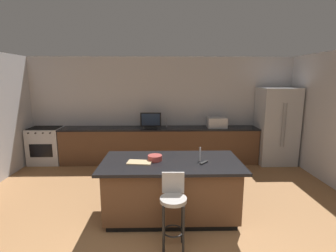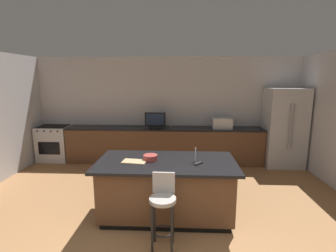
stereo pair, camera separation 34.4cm
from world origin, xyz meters
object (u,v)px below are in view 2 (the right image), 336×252
Objects in this scene: bar_stool_center at (163,205)px; tv_monitor at (155,121)px; cutting_board at (134,162)px; microwave at (222,123)px; fruit_bowl at (150,157)px; kitchen_island at (166,188)px; tv_remote at (198,163)px; range_oven at (55,143)px; refrigerator at (284,127)px.

tv_monitor is at bearing 98.52° from bar_stool_center.
microwave is at bearing 57.31° from cutting_board.
fruit_bowl is at bearing 25.75° from cutting_board.
kitchen_island is 2.18× the size of bar_stool_center.
bar_stool_center is at bearing -72.64° from fruit_bowl.
microwave is 0.92× the size of tv_monitor.
fruit_bowl is at bearing -85.98° from tv_monitor.
bar_stool_center is 0.89m from tv_remote.
tv_remote is at bearing -37.28° from range_oven.
kitchen_island is 4.10m from range_oven.
microwave is 2.87m from tv_remote.
range_oven is 5.52× the size of tv_remote.
tv_monitor is 0.53× the size of bar_stool_center.
tv_monitor reaches higher than bar_stool_center.
refrigerator is at bearing 39.93° from fruit_bowl.
refrigerator is at bearing 51.50° from bar_stool_center.
tv_monitor is at bearing 149.38° from tv_remote.
tv_monitor is at bearing 179.51° from refrigerator.
fruit_bowl is (-0.25, 0.81, 0.36)m from bar_stool_center.
microwave is 3.67m from bar_stool_center.
kitchen_island is 12.61× the size of tv_remote.
fruit_bowl is (0.18, -2.56, -0.15)m from tv_monitor.
cutting_board is (-0.48, 0.70, 0.33)m from bar_stool_center.
cutting_board is (-0.97, 0.04, -0.00)m from tv_remote.
fruit_bowl is at bearing -120.15° from microwave.
tv_remote reaches higher than kitchen_island.
tv_monitor is 2.68m from cutting_board.
refrigerator is at bearing -3.01° from microwave.
bar_stool_center is at bearing -55.24° from cutting_board.
kitchen_island is 0.55m from fruit_bowl.
tv_remote is (0.92, -2.71, -0.18)m from tv_monitor.
microwave reaches higher than bar_stool_center.
tv_monitor reaches higher than microwave.
tv_remote is (0.49, -0.11, 0.46)m from kitchen_island.
microwave is (-1.51, 0.08, 0.08)m from refrigerator.
refrigerator reaches higher than kitchen_island.
bar_stool_center is (0.43, -3.37, -0.51)m from tv_monitor.
kitchen_island is 2.71m from tv_monitor.
tv_remote is at bearing -2.16° from cutting_board.
fruit_bowl reaches higher than kitchen_island.
bar_stool_center is at bearing -110.29° from microwave.
range_oven is at bearing 134.27° from cutting_board.
range_oven is at bearing -176.65° from tv_remote.
tv_monitor reaches higher than kitchen_island.
tv_monitor is 1.44× the size of cutting_board.
kitchen_island is at bearing -40.17° from range_oven.
microwave reaches higher than kitchen_island.
tv_monitor is at bearing 88.90° from cutting_board.
fruit_bowl is at bearing -42.15° from range_oven.
microwave is 3.24m from cutting_board.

